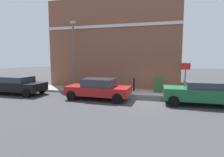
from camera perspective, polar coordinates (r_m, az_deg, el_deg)
The scene contains 11 objects.
ground at distance 12.20m, azimuth 12.95°, elevation -6.67°, with size 80.00×80.00×0.00m, color #38383A.
sidewalk at distance 15.50m, azimuth -9.49°, elevation -3.52°, with size 2.50×30.00×0.15m, color gray.
corner_building at distance 19.22m, azimuth 2.22°, elevation 10.27°, with size 7.28×11.86×8.02m.
car_green at distance 11.74m, azimuth 26.91°, elevation -4.02°, with size 1.99×4.41×1.40m.
car_red at distance 11.97m, azimuth -4.35°, elevation -3.22°, with size 1.96×4.25×1.40m.
car_black at distance 15.47m, azimuth -28.20°, elevation -1.83°, with size 1.87×4.46×1.37m.
utility_cabinet at distance 14.10m, azimuth 14.54°, elevation -2.13°, with size 0.46×0.61×1.15m.
bollard_near_cabinet at distance 14.34m, azimuth 7.02°, elevation -1.73°, with size 0.14×0.14×1.04m.
bollard_far_kerb at distance 13.54m, azimuth -1.09°, elevation -2.17°, with size 0.14×0.14×1.04m.
street_sign at distance 13.03m, azimuth 22.35°, elevation 1.24°, with size 0.08×0.60×2.30m.
lamppost at distance 15.94m, azimuth -12.12°, elevation 8.35°, with size 0.20×0.44×5.72m.
Camera 1 is at (-11.88, -0.47, 2.74)m, focal length 28.67 mm.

